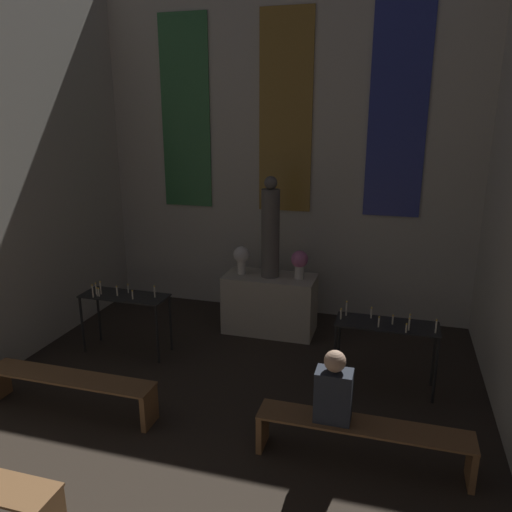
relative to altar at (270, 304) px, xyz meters
name	(u,v)px	position (x,y,z in m)	size (l,w,h in m)	color
wall_back	(286,147)	(0.00, 1.00, 2.39)	(6.46, 0.16, 5.65)	beige
altar	(270,304)	(0.00, 0.00, 0.00)	(1.43, 0.70, 0.93)	#BCB29E
statue	(270,230)	(0.00, 0.00, 1.20)	(0.28, 0.28, 1.56)	#5B5651
flower_vase_left	(242,257)	(-0.46, 0.00, 0.74)	(0.26, 0.26, 0.44)	beige
flower_vase_right	(300,262)	(0.46, 0.00, 0.74)	(0.26, 0.26, 0.44)	beige
candle_rack_left	(125,303)	(-1.83, -1.28, 0.29)	(1.26, 0.48, 1.08)	black
candle_rack_right	(386,333)	(1.83, -1.28, 0.29)	(1.26, 0.48, 1.08)	black
pew_back_left	(70,385)	(-1.68, -2.84, -0.13)	(2.10, 0.36, 0.45)	brown
pew_back_right	(362,434)	(1.68, -2.84, -0.13)	(2.10, 0.36, 0.45)	brown
person_seated	(334,390)	(1.38, -2.84, 0.32)	(0.36, 0.24, 0.75)	#282D38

